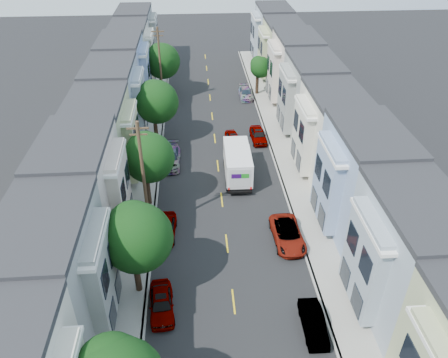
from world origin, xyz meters
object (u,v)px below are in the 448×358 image
at_px(utility_pole_near, 144,180).
at_px(parked_right_a, 313,323).
at_px(utility_pole_far, 160,67).
at_px(parked_left_d, 170,157).
at_px(tree_c, 148,158).
at_px(parked_right_d, 246,93).
at_px(parked_right_b, 287,235).
at_px(parked_left_b, 162,303).
at_px(tree_d, 156,102).
at_px(tree_b, 136,238).
at_px(tree_far_r, 260,68).
at_px(fedex_truck, 237,162).
at_px(parked_right_c, 258,135).
at_px(parked_left_c, 166,228).
at_px(tree_e, 162,61).
at_px(lead_sedan, 233,139).

height_order(utility_pole_near, parked_right_a, utility_pole_near).
distance_m(utility_pole_far, parked_right_a, 38.62).
bearing_deg(parked_left_d, utility_pole_far, 95.83).
relative_size(tree_c, parked_right_d, 1.70).
bearing_deg(parked_right_b, parked_left_b, -148.72).
bearing_deg(tree_d, tree_b, -90.00).
distance_m(tree_b, parked_left_d, 17.91).
bearing_deg(parked_left_b, parked_right_a, -18.19).
distance_m(parked_left_b, parked_right_d, 37.41).
height_order(tree_far_r, fedex_truck, tree_far_r).
bearing_deg(parked_right_c, parked_left_c, -123.97).
distance_m(fedex_truck, parked_right_c, 8.16).
relative_size(tree_e, parked_left_c, 1.78).
bearing_deg(tree_d, utility_pole_far, 89.99).
bearing_deg(parked_left_b, fedex_truck, 62.41).
bearing_deg(utility_pole_near, parked_right_d, 68.00).
relative_size(tree_b, parked_left_b, 1.73).
bearing_deg(parked_right_c, parked_right_d, 87.97).
height_order(tree_d, parked_left_d, tree_d).
distance_m(parked_left_b, parked_left_c, 7.85).
relative_size(tree_far_r, parked_right_d, 1.27).
xyz_separation_m(tree_far_r, utility_pole_near, (-13.19, -28.76, 1.34)).
height_order(tree_far_r, parked_left_b, tree_far_r).
distance_m(tree_e, parked_left_b, 37.66).
bearing_deg(parked_right_d, utility_pole_far, -171.50).
xyz_separation_m(lead_sedan, parked_left_c, (-6.91, -15.16, 0.05)).
bearing_deg(parked_right_a, parked_right_d, 90.67).
height_order(fedex_truck, parked_left_b, fedex_truck).
distance_m(tree_b, tree_far_r, 37.67).
xyz_separation_m(tree_d, parked_right_d, (11.20, 12.04, -4.22)).
relative_size(tree_b, parked_left_c, 1.76).
xyz_separation_m(parked_right_a, parked_right_b, (0.00, 8.63, 0.06)).
distance_m(parked_left_c, parked_right_a, 14.10).
relative_size(fedex_truck, parked_left_c, 1.56).
xyz_separation_m(tree_c, parked_right_c, (11.20, 11.36, -4.18)).
relative_size(tree_b, parked_left_d, 1.48).
relative_size(tree_b, parked_right_d, 1.75).
xyz_separation_m(tree_b, parked_right_d, (11.20, 34.23, -4.28)).
bearing_deg(parked_right_b, tree_far_r, 84.69).
relative_size(tree_c, parked_right_b, 1.42).
bearing_deg(utility_pole_far, tree_e, 90.04).
bearing_deg(utility_pole_far, parked_right_a, -73.02).
relative_size(tree_b, tree_c, 1.03).
distance_m(utility_pole_near, parked_right_c, 19.39).
distance_m(parked_right_a, parked_right_d, 38.40).
bearing_deg(tree_far_r, fedex_truck, -103.63).
bearing_deg(utility_pole_far, tree_d, -90.01).
xyz_separation_m(parked_right_a, parked_right_c, (0.00, 25.86, 0.06)).
relative_size(utility_pole_far, parked_left_d, 2.03).
relative_size(tree_d, lead_sedan, 1.91).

